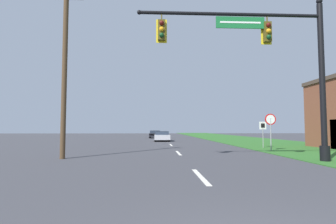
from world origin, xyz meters
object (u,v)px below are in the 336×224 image
at_px(stop_sign, 271,124).
at_px(signal_mast, 277,61).
at_px(car_ahead, 162,136).
at_px(far_car, 155,134).
at_px(utility_pole_near, 65,65).
at_px(route_sign_post, 263,129).

bearing_deg(stop_sign, signal_mast, -110.69).
bearing_deg(stop_sign, car_ahead, 115.70).
bearing_deg(far_car, stop_sign, -72.72).
xyz_separation_m(stop_sign, utility_pole_near, (-12.55, -3.78, 2.96)).
distance_m(far_car, route_sign_post, 24.18).
bearing_deg(route_sign_post, far_car, 110.71).
height_order(signal_mast, stop_sign, signal_mast).
bearing_deg(signal_mast, far_car, 100.57).
xyz_separation_m(stop_sign, route_sign_post, (0.63, 2.82, -0.34)).
xyz_separation_m(far_car, stop_sign, (7.91, -25.42, 1.26)).
xyz_separation_m(signal_mast, far_car, (-5.79, 31.03, -4.11)).
distance_m(car_ahead, route_sign_post, 14.09).
bearing_deg(route_sign_post, stop_sign, -102.66).
bearing_deg(route_sign_post, utility_pole_near, -153.43).
xyz_separation_m(far_car, route_sign_post, (8.54, -22.60, 0.92)).
distance_m(signal_mast, route_sign_post, 9.42).
xyz_separation_m(car_ahead, route_sign_post, (7.66, -11.78, 0.92)).
bearing_deg(car_ahead, signal_mast, -76.35).
distance_m(route_sign_post, utility_pole_near, 15.11).
distance_m(signal_mast, far_car, 31.83).
xyz_separation_m(signal_mast, utility_pole_near, (-10.44, 1.83, 0.11)).
bearing_deg(car_ahead, far_car, 94.65).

